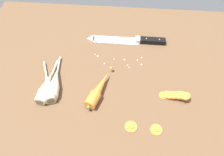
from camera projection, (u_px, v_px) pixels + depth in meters
The scene contains 10 objects.
ground_plane at pixel (112, 79), 91.73cm from camera, with size 120.00×90.00×4.00cm, color brown.
chefs_knife at pixel (125, 40), 101.65cm from camera, with size 34.73×4.58×4.18cm.
whole_carrot at pixel (99, 90), 83.71cm from camera, with size 9.23×19.44×4.20cm.
parsnip_front at pixel (48, 87), 84.69cm from camera, with size 9.70×19.54×4.00cm.
parsnip_mid_left at pixel (46, 87), 84.59cm from camera, with size 4.95×20.84×4.00cm.
parsnip_mid_right at pixel (55, 83), 85.83cm from camera, with size 5.06×20.45×4.00cm.
carrot_slice_stack at pixel (175, 95), 83.18cm from camera, with size 10.72×4.52×3.47cm.
carrot_slice_stray_near at pixel (156, 130), 76.16cm from camera, with size 4.07×4.07×0.70cm.
carrot_slice_stray_mid at pixel (131, 126), 76.83cm from camera, with size 4.19×4.19×0.70cm.
mince_crumbs at pixel (120, 60), 94.85cm from camera, with size 20.13×6.58×0.80cm.
Camera 1 is at (4.29, -55.01, 71.29)cm, focal length 36.96 mm.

